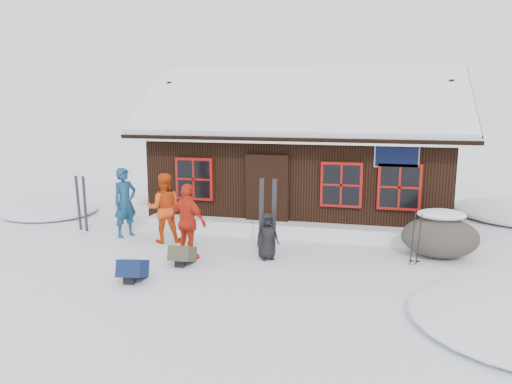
{
  "coord_description": "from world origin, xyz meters",
  "views": [
    {
      "loc": [
        3.59,
        -10.01,
        3.48
      ],
      "look_at": [
        0.89,
        1.24,
        1.3
      ],
      "focal_mm": 35.0,
      "sensor_mm": 36.0,
      "label": 1
    }
  ],
  "objects_px": {
    "skier_teal": "(125,202)",
    "skier_orange_left": "(164,208)",
    "ski_poles": "(416,240)",
    "backpack_blue": "(133,273)",
    "boulder": "(440,236)",
    "skier_orange_right": "(188,222)",
    "skier_crouched": "(267,236)",
    "backpack_olive": "(182,257)"
  },
  "relations": [
    {
      "from": "skier_crouched",
      "to": "ski_poles",
      "type": "height_order",
      "value": "ski_poles"
    },
    {
      "from": "backpack_olive",
      "to": "boulder",
      "type": "bearing_deg",
      "value": 16.03
    },
    {
      "from": "skier_teal",
      "to": "boulder",
      "type": "height_order",
      "value": "skier_teal"
    },
    {
      "from": "skier_crouched",
      "to": "ski_poles",
      "type": "xyz_separation_m",
      "value": [
        3.12,
        0.36,
        0.03
      ]
    },
    {
      "from": "ski_poles",
      "to": "skier_crouched",
      "type": "bearing_deg",
      "value": -173.44
    },
    {
      "from": "skier_orange_right",
      "to": "boulder",
      "type": "height_order",
      "value": "skier_orange_right"
    },
    {
      "from": "skier_orange_left",
      "to": "skier_orange_right",
      "type": "bearing_deg",
      "value": 112.61
    },
    {
      "from": "skier_teal",
      "to": "skier_orange_left",
      "type": "relative_size",
      "value": 1.04
    },
    {
      "from": "skier_orange_right",
      "to": "ski_poles",
      "type": "relative_size",
      "value": 1.44
    },
    {
      "from": "boulder",
      "to": "skier_crouched",
      "type": "bearing_deg",
      "value": -164.27
    },
    {
      "from": "boulder",
      "to": "ski_poles",
      "type": "xyz_separation_m",
      "value": [
        -0.57,
        -0.68,
        0.05
      ]
    },
    {
      "from": "skier_orange_right",
      "to": "backpack_blue",
      "type": "bearing_deg",
      "value": 91.56
    },
    {
      "from": "skier_orange_right",
      "to": "ski_poles",
      "type": "bearing_deg",
      "value": -148.68
    },
    {
      "from": "ski_poles",
      "to": "boulder",
      "type": "bearing_deg",
      "value": 50.16
    },
    {
      "from": "skier_teal",
      "to": "skier_orange_left",
      "type": "height_order",
      "value": "skier_teal"
    },
    {
      "from": "backpack_blue",
      "to": "backpack_olive",
      "type": "distance_m",
      "value": 1.26
    },
    {
      "from": "skier_orange_left",
      "to": "skier_teal",
      "type": "bearing_deg",
      "value": -31.48
    },
    {
      "from": "skier_orange_right",
      "to": "skier_crouched",
      "type": "relative_size",
      "value": 1.63
    },
    {
      "from": "ski_poles",
      "to": "backpack_blue",
      "type": "bearing_deg",
      "value": -157.06
    },
    {
      "from": "skier_crouched",
      "to": "skier_orange_right",
      "type": "bearing_deg",
      "value": 164.14
    },
    {
      "from": "ski_poles",
      "to": "backpack_blue",
      "type": "height_order",
      "value": "ski_poles"
    },
    {
      "from": "skier_orange_right",
      "to": "ski_poles",
      "type": "height_order",
      "value": "skier_orange_right"
    },
    {
      "from": "skier_teal",
      "to": "skier_orange_right",
      "type": "height_order",
      "value": "skier_teal"
    },
    {
      "from": "boulder",
      "to": "backpack_blue",
      "type": "bearing_deg",
      "value": -153.55
    },
    {
      "from": "skier_orange_left",
      "to": "backpack_olive",
      "type": "height_order",
      "value": "skier_orange_left"
    },
    {
      "from": "skier_teal",
      "to": "backpack_olive",
      "type": "height_order",
      "value": "skier_teal"
    },
    {
      "from": "skier_orange_left",
      "to": "backpack_olive",
      "type": "relative_size",
      "value": 2.88
    },
    {
      "from": "backpack_blue",
      "to": "ski_poles",
      "type": "bearing_deg",
      "value": 14.09
    },
    {
      "from": "skier_orange_left",
      "to": "skier_orange_right",
      "type": "distance_m",
      "value": 1.56
    },
    {
      "from": "ski_poles",
      "to": "backpack_olive",
      "type": "height_order",
      "value": "ski_poles"
    },
    {
      "from": "skier_crouched",
      "to": "skier_teal",
      "type": "bearing_deg",
      "value": 136.64
    },
    {
      "from": "ski_poles",
      "to": "skier_orange_right",
      "type": "bearing_deg",
      "value": -170.94
    },
    {
      "from": "skier_teal",
      "to": "skier_orange_right",
      "type": "distance_m",
      "value": 2.61
    },
    {
      "from": "skier_orange_right",
      "to": "backpack_olive",
      "type": "xyz_separation_m",
      "value": [
        0.0,
        -0.38,
        -0.68
      ]
    },
    {
      "from": "skier_orange_left",
      "to": "boulder",
      "type": "xyz_separation_m",
      "value": [
        6.42,
        0.31,
        -0.36
      ]
    },
    {
      "from": "ski_poles",
      "to": "skier_orange_left",
      "type": "bearing_deg",
      "value": 176.34
    },
    {
      "from": "boulder",
      "to": "backpack_blue",
      "type": "height_order",
      "value": "boulder"
    },
    {
      "from": "skier_orange_left",
      "to": "backpack_blue",
      "type": "bearing_deg",
      "value": 80.19
    },
    {
      "from": "skier_crouched",
      "to": "ski_poles",
      "type": "relative_size",
      "value": 0.88
    },
    {
      "from": "boulder",
      "to": "ski_poles",
      "type": "height_order",
      "value": "ski_poles"
    },
    {
      "from": "skier_crouched",
      "to": "boulder",
      "type": "xyz_separation_m",
      "value": [
        3.69,
        1.04,
        -0.02
      ]
    },
    {
      "from": "ski_poles",
      "to": "backpack_blue",
      "type": "relative_size",
      "value": 1.9
    }
  ]
}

